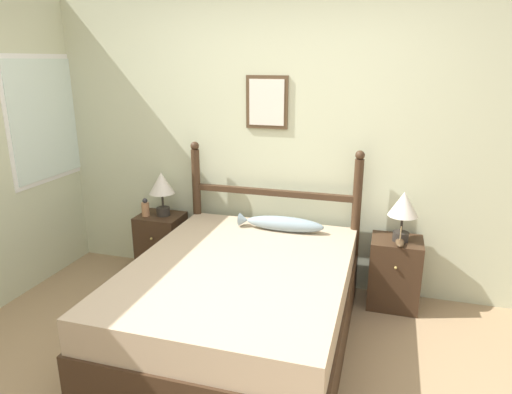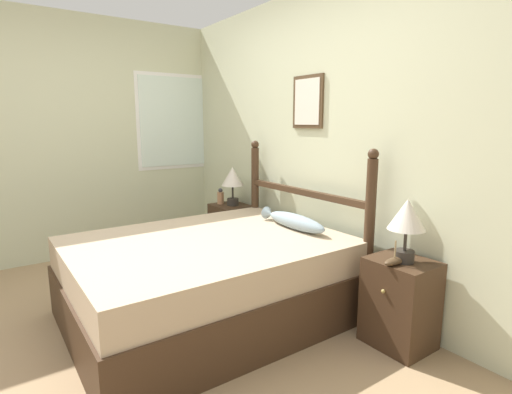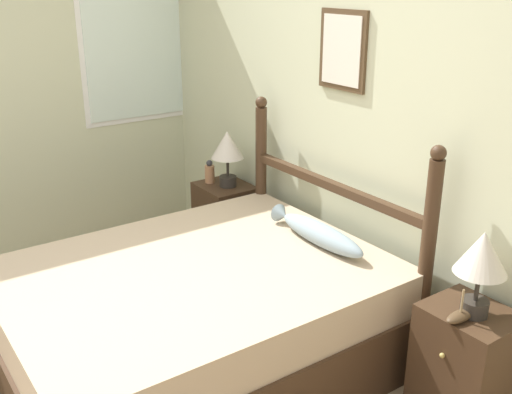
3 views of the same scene
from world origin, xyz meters
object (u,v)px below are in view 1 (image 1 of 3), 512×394
Objects in this scene: nightstand_left at (162,244)px; bottle at (145,208)px; fish_pillow at (282,224)px; bed at (239,304)px; nightstand_right at (394,273)px; model_boat at (400,242)px; table_lamp_right at (403,207)px; table_lamp_left at (162,186)px.

nightstand_left is 3.41× the size of bottle.
nightstand_left is 1.26m from fish_pillow.
bed is 0.81m from fish_pillow.
nightstand_right is 3.33× the size of model_boat.
bottle is at bearing -178.56° from nightstand_right.
bottle is 2.24m from model_boat.
nightstand_right is (1.06, 0.85, -0.01)m from bed.
table_lamp_right is 2.32× the size of model_boat.
bed is 2.69× the size of fish_pillow.
nightstand_left is at bearing -163.74° from table_lamp_left.
table_lamp_right reaches higher than model_boat.
fish_pillow is at bearing -3.41° from bottle.
nightstand_left is 1.43× the size of table_lamp_right.
nightstand_right is 0.81× the size of fish_pillow.
bottle is (-2.25, -0.04, -0.21)m from table_lamp_right.
table_lamp_right is at bearing 86.99° from model_boat.
table_lamp_left is 2.10m from table_lamp_right.
model_boat reaches higher than nightstand_right.
nightstand_left is at bearing 141.28° from bed.
model_boat is at bearing -93.01° from table_lamp_right.
table_lamp_left is (-1.03, 0.86, 0.56)m from bed.
nightstand_left is 3.33× the size of model_boat.
bed is 1.46m from bottle.
table_lamp_left is 1.18m from fish_pillow.
bottle is at bearing 178.62° from model_boat.
bed is at bearing -142.44° from table_lamp_right.
bottle is (-0.11, -0.06, 0.37)m from nightstand_left.
bed is at bearing -38.72° from nightstand_left.
nightstand_left is at bearing 173.59° from fish_pillow.
nightstand_right is at bearing -0.26° from table_lamp_left.
model_boat is at bearing 1.45° from fish_pillow.
bed is 1.36m from nightstand_right.
table_lamp_left is at bearing 16.26° from nightstand_left.
fish_pillow is at bearing -6.41° from nightstand_left.
table_lamp_right is (0.02, -0.02, 0.57)m from nightstand_right.
bottle reaches higher than fish_pillow.
table_lamp_right is at bearing 0.92° from bottle.
bed is 3.31× the size of nightstand_right.
nightstand_left is 0.81× the size of fish_pillow.
model_boat reaches higher than fish_pillow.
model_boat reaches higher than bed.
table_lamp_left is 0.26m from bottle.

